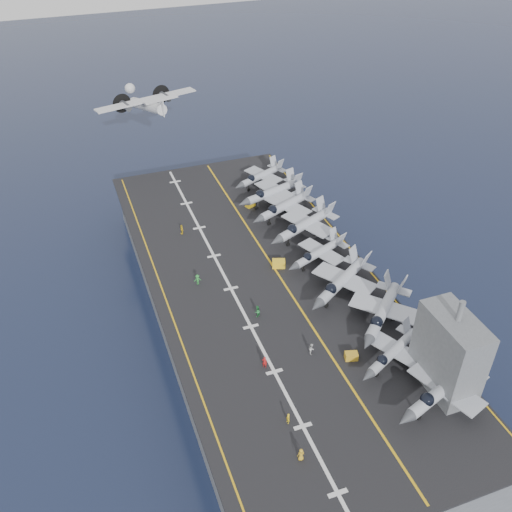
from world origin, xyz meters
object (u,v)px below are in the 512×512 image
object	(u,v)px
island_superstructure	(451,345)
tow_cart_a	(351,356)
transport_plane	(147,106)
fighter_jet_0	(443,389)

from	to	relation	value
island_superstructure	tow_cart_a	size ratio (longest dim) A/B	7.07
tow_cart_a	transport_plane	xyz separation A→B (m)	(-14.00, 72.25, 13.42)
fighter_jet_0	transport_plane	bearing A→B (deg)	104.39
tow_cart_a	transport_plane	size ratio (longest dim) A/B	0.08
island_superstructure	fighter_jet_0	xyz separation A→B (m)	(-2.10, -2.74, -4.78)
island_superstructure	fighter_jet_0	distance (m)	5.90
island_superstructure	transport_plane	bearing A→B (deg)	106.24
transport_plane	island_superstructure	bearing A→B (deg)	-73.76
island_superstructure	fighter_jet_0	bearing A→B (deg)	-127.39
fighter_jet_0	tow_cart_a	bearing A→B (deg)	123.39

